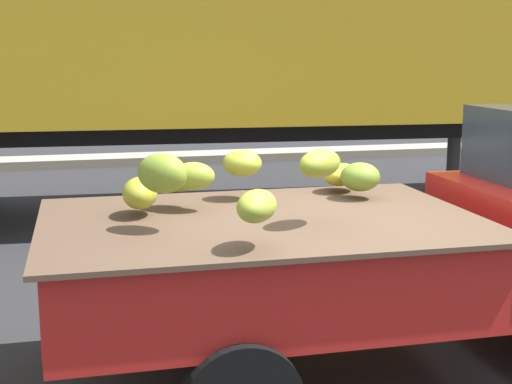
{
  "coord_description": "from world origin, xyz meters",
  "views": [
    {
      "loc": [
        -1.76,
        -4.06,
        2.1
      ],
      "look_at": [
        -0.66,
        0.54,
        1.18
      ],
      "focal_mm": 51.44,
      "sensor_mm": 36.0,
      "label": 1
    }
  ],
  "objects": [
    {
      "name": "curb_strip",
      "position": [
        0.0,
        9.77,
        0.08
      ],
      "size": [
        80.0,
        0.8,
        0.16
      ],
      "primitive_type": "cube",
      "color": "gray",
      "rests_on": "ground"
    },
    {
      "name": "semi_trailer",
      "position": [
        -0.18,
        5.17,
        2.54
      ],
      "size": [
        12.12,
        3.21,
        3.95
      ],
      "rotation": [
        0.0,
        0.0,
        -0.05
      ],
      "color": "gold",
      "rests_on": "ground"
    }
  ]
}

